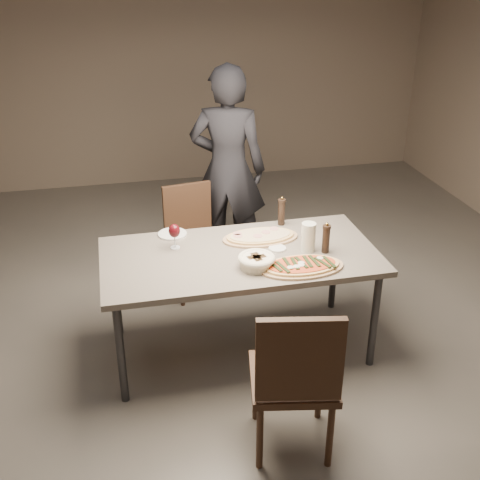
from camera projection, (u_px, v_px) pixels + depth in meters
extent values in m
plane|color=#5D5750|center=(240.00, 347.00, 4.25)|extent=(7.00, 7.00, 0.00)
plane|color=gray|center=(171.00, 60.00, 6.70)|extent=(6.00, 0.00, 6.00)
cube|color=#71675D|center=(240.00, 256.00, 3.93)|extent=(1.80, 0.90, 0.04)
cylinder|color=#333335|center=(121.00, 354.00, 3.61)|extent=(0.05, 0.05, 0.71)
cylinder|color=#333335|center=(374.00, 320.00, 3.94)|extent=(0.05, 0.05, 0.71)
cylinder|color=#333335|center=(116.00, 291.00, 4.26)|extent=(0.05, 0.05, 0.71)
cylinder|color=#333335|center=(334.00, 267.00, 4.58)|extent=(0.05, 0.05, 0.71)
ellipsoid|color=white|center=(301.00, 264.00, 3.71)|extent=(0.05, 0.05, 0.01)
ellipsoid|color=white|center=(297.00, 266.00, 3.69)|extent=(0.05, 0.05, 0.01)
ellipsoid|color=white|center=(320.00, 258.00, 3.79)|extent=(0.05, 0.05, 0.01)
ellipsoid|color=white|center=(301.00, 262.00, 3.73)|extent=(0.05, 0.05, 0.01)
ellipsoid|color=white|center=(291.00, 267.00, 3.68)|extent=(0.05, 0.05, 0.01)
cube|color=#212F13|center=(275.00, 266.00, 3.70)|extent=(0.06, 0.15, 0.01)
cube|color=#212F13|center=(283.00, 267.00, 3.68)|extent=(0.06, 0.15, 0.01)
cube|color=#212F13|center=(288.00, 263.00, 3.73)|extent=(0.03, 0.15, 0.01)
cube|color=#212F13|center=(295.00, 263.00, 3.73)|extent=(0.03, 0.15, 0.01)
cube|color=#212F13|center=(301.00, 262.00, 3.74)|extent=(0.05, 0.15, 0.01)
cube|color=#212F13|center=(308.00, 261.00, 3.75)|extent=(0.02, 0.15, 0.01)
cube|color=#212F13|center=(314.00, 261.00, 3.76)|extent=(0.04, 0.15, 0.01)
cube|color=#212F13|center=(323.00, 262.00, 3.74)|extent=(0.07, 0.15, 0.01)
cube|color=#212F13|center=(329.00, 262.00, 3.75)|extent=(0.04, 0.15, 0.01)
cylinder|color=#DD9487|center=(238.00, 236.00, 4.08)|extent=(0.06, 0.06, 0.00)
cylinder|color=#DD9487|center=(274.00, 228.00, 4.19)|extent=(0.06, 0.06, 0.00)
cylinder|color=#DD9487|center=(266.00, 232.00, 4.14)|extent=(0.06, 0.06, 0.00)
cylinder|color=#DD9487|center=(258.00, 236.00, 4.08)|extent=(0.06, 0.06, 0.00)
cylinder|color=#DD9487|center=(237.00, 233.00, 4.12)|extent=(0.06, 0.06, 0.00)
cylinder|color=beige|center=(256.00, 262.00, 3.74)|extent=(0.20, 0.20, 0.08)
torus|color=beige|center=(257.00, 258.00, 3.72)|extent=(0.24, 0.24, 0.04)
cube|color=#A37242|center=(261.00, 259.00, 3.73)|extent=(0.07, 0.06, 0.04)
cube|color=#A37242|center=(255.00, 258.00, 3.75)|extent=(0.06, 0.07, 0.04)
cube|color=#A37242|center=(252.00, 260.00, 3.72)|extent=(0.07, 0.06, 0.04)
cube|color=#A37242|center=(258.00, 262.00, 3.71)|extent=(0.06, 0.07, 0.04)
cylinder|color=white|center=(277.00, 248.00, 3.98)|extent=(0.11, 0.11, 0.01)
cylinder|color=#9F8F3A|center=(277.00, 248.00, 3.98)|extent=(0.08, 0.08, 0.00)
cylinder|color=black|center=(281.00, 213.00, 4.29)|extent=(0.05, 0.05, 0.17)
cylinder|color=black|center=(282.00, 201.00, 4.25)|extent=(0.06, 0.06, 0.02)
sphere|color=gold|center=(282.00, 198.00, 4.24)|extent=(0.02, 0.02, 0.02)
cylinder|color=black|center=(326.00, 240.00, 3.90)|extent=(0.05, 0.05, 0.17)
cylinder|color=black|center=(327.00, 227.00, 3.86)|extent=(0.05, 0.05, 0.02)
sphere|color=gold|center=(327.00, 224.00, 3.85)|extent=(0.02, 0.02, 0.02)
cylinder|color=silver|center=(308.00, 237.00, 3.92)|extent=(0.09, 0.09, 0.20)
cylinder|color=silver|center=(175.00, 248.00, 4.00)|extent=(0.07, 0.07, 0.01)
cylinder|color=silver|center=(175.00, 242.00, 3.98)|extent=(0.01, 0.01, 0.08)
ellipsoid|color=#42090E|center=(174.00, 231.00, 3.94)|extent=(0.08, 0.08, 0.09)
cylinder|color=white|center=(172.00, 234.00, 4.17)|extent=(0.20, 0.20, 0.01)
cube|color=#3D2719|center=(293.00, 378.00, 3.26)|extent=(0.54, 0.54, 0.04)
cylinder|color=#3D2719|center=(260.00, 437.00, 3.19)|extent=(0.04, 0.04, 0.43)
cylinder|color=#3D2719|center=(330.00, 435.00, 3.20)|extent=(0.04, 0.04, 0.43)
cylinder|color=#3D2719|center=(256.00, 390.00, 3.53)|extent=(0.04, 0.04, 0.43)
cylinder|color=#3D2719|center=(319.00, 388.00, 3.54)|extent=(0.04, 0.04, 0.43)
cube|color=#3D2719|center=(300.00, 360.00, 2.95)|extent=(0.44, 0.12, 0.48)
cube|color=#3D2719|center=(195.00, 247.00, 4.78)|extent=(0.47, 0.47, 0.04)
cylinder|color=#3D2719|center=(209.00, 258.00, 5.06)|extent=(0.03, 0.03, 0.38)
cylinder|color=#3D2719|center=(170.00, 265.00, 4.95)|extent=(0.03, 0.03, 0.38)
cylinder|color=#3D2719|center=(223.00, 276.00, 4.78)|extent=(0.03, 0.03, 0.38)
cylinder|color=#3D2719|center=(182.00, 284.00, 4.67)|extent=(0.03, 0.03, 0.38)
cube|color=#3D2719|center=(187.00, 209.00, 4.82)|extent=(0.39, 0.10, 0.43)
imported|color=black|center=(228.00, 169.00, 5.02)|extent=(0.74, 0.61, 1.75)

